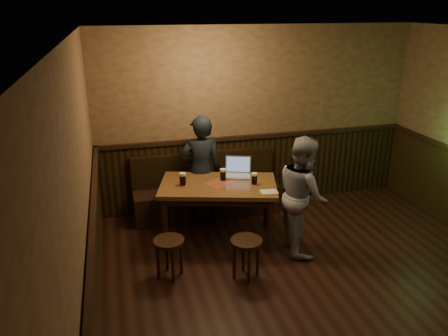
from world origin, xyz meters
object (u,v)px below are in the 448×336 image
person_grey (302,195)px  laptop (238,171)px  stool_right (246,247)px  bench (206,195)px  pint_left (183,179)px  pint_mid (223,175)px  stool_left (169,247)px  pint_right (254,179)px  pub_table (218,191)px  person_suit (201,172)px

person_grey → laptop: bearing=45.7°
stool_right → person_grey: bearing=27.5°
stool_right → bench: bearing=93.0°
pint_left → pint_mid: size_ratio=1.05×
stool_left → bench: bearing=63.2°
stool_left → person_grey: size_ratio=0.32×
stool_right → pint_right: pint_right is taller
pub_table → pint_left: pint_left is taller
pub_table → person_grey: size_ratio=1.11×
bench → pint_mid: (0.09, -0.71, 0.60)m
laptop → person_suit: 0.54m
bench → pint_mid: 0.93m
stool_left → pint_left: 1.00m
pint_mid → person_grey: 1.09m
pint_left → pint_mid: (0.56, 0.04, -0.00)m
stool_left → person_suit: (0.65, 1.24, 0.43)m
bench → pint_right: bearing=-64.2°
stool_right → person_suit: (-0.22, 1.49, 0.42)m
stool_left → laptop: size_ratio=1.14×
stool_right → pint_mid: pint_mid is taller
stool_right → laptop: (0.25, 1.22, 0.48)m
bench → pint_left: (-0.47, -0.74, 0.60)m
person_suit → person_grey: bearing=139.5°
stool_left → pint_right: pint_right is taller
stool_left → pint_mid: size_ratio=2.92×
stool_right → laptop: bearing=78.5°
laptop → person_grey: 1.00m
pub_table → pint_right: bearing=-1.3°
laptop → pub_table: bearing=-125.1°
bench → stool_left: bearing=-116.8°
pub_table → stool_left: bearing=-120.6°
pint_mid → pint_right: size_ratio=1.04×
stool_right → person_grey: 1.07m
pub_table → person_grey: bearing=-11.6°
pub_table → pint_right: size_ratio=10.53×
pint_left → laptop: bearing=12.8°
pint_right → pub_table: bearing=162.7°
pint_left → person_suit: bearing=53.0°
pint_right → laptop: size_ratio=0.38×
person_suit → bench: bearing=-111.3°
pint_left → person_grey: bearing=-21.7°
person_suit → pint_mid: bearing=120.3°
stool_right → laptop: size_ratio=1.16×
pint_right → laptop: 0.40m
stool_right → pint_left: 1.29m
pub_table → person_suit: bearing=120.2°
pub_table → person_grey: person_grey is taller
pint_right → laptop: (-0.12, 0.39, -0.02)m
person_grey → stool_left: bearing=102.4°
pub_table → stool_left: size_ratio=3.47×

